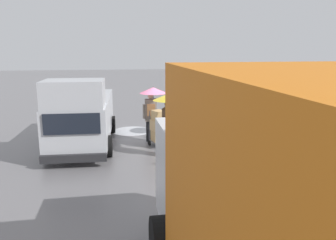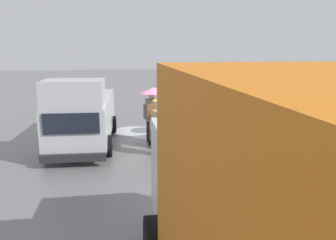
# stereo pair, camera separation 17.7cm
# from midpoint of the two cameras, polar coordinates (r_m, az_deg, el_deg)

# --- Properties ---
(ground_plane) EXTENTS (90.00, 90.00, 0.00)m
(ground_plane) POSITION_cam_midpoint_polar(r_m,az_deg,el_deg) (12.57, 0.83, -4.16)
(ground_plane) COLOR slate
(slush_patch_near_cluster) EXTENTS (1.55, 1.55, 0.01)m
(slush_patch_near_cluster) POSITION_cam_midpoint_polar(r_m,az_deg,el_deg) (9.56, 5.79, -9.61)
(slush_patch_near_cluster) COLOR #ADAFB5
(slush_patch_near_cluster) RESTS_ON ground
(slush_patch_under_van) EXTENTS (1.70, 1.70, 0.01)m
(slush_patch_under_van) POSITION_cam_midpoint_polar(r_m,az_deg,el_deg) (14.61, -5.66, -1.85)
(slush_patch_under_van) COLOR silver
(slush_patch_under_van) RESTS_ON ground
(cargo_van_parked_right) EXTENTS (2.28, 5.38, 2.60)m
(cargo_van_parked_right) POSITION_cam_midpoint_polar(r_m,az_deg,el_deg) (12.48, -14.08, 0.92)
(cargo_van_parked_right) COLOR #B7BABF
(cargo_van_parked_right) RESTS_ON ground
(shopping_cart_vendor) EXTENTS (0.74, 0.93, 1.04)m
(shopping_cart_vendor) POSITION_cam_midpoint_polar(r_m,az_deg,el_deg) (12.72, 2.38, -1.32)
(shopping_cart_vendor) COLOR #1951B2
(shopping_cart_vendor) RESTS_ON ground
(hand_dolly_boxes) EXTENTS (0.70, 0.82, 1.36)m
(hand_dolly_boxes) POSITION_cam_midpoint_polar(r_m,az_deg,el_deg) (12.05, -1.24, -1.18)
(hand_dolly_boxes) COLOR #515156
(hand_dolly_boxes) RESTS_ON ground
(pedestrian_pink_side) EXTENTS (1.04, 1.04, 2.15)m
(pedestrian_pink_side) POSITION_cam_midpoint_polar(r_m,az_deg,el_deg) (12.44, 9.84, 2.91)
(pedestrian_pink_side) COLOR black
(pedestrian_pink_side) RESTS_ON ground
(pedestrian_black_side) EXTENTS (1.04, 1.04, 2.15)m
(pedestrian_black_side) POSITION_cam_midpoint_polar(r_m,az_deg,el_deg) (10.83, 0.49, 1.70)
(pedestrian_black_side) COLOR black
(pedestrian_black_side) RESTS_ON ground
(pedestrian_white_side) EXTENTS (1.04, 1.04, 2.15)m
(pedestrian_white_side) POSITION_cam_midpoint_polar(r_m,az_deg,el_deg) (12.61, -2.29, 3.20)
(pedestrian_white_side) COLOR black
(pedestrian_white_side) RESTS_ON ground
(pedestrian_far_side) EXTENTS (1.04, 1.04, 2.15)m
(pedestrian_far_side) POSITION_cam_midpoint_polar(r_m,az_deg,el_deg) (13.34, 5.32, 3.72)
(pedestrian_far_side) COLOR black
(pedestrian_far_side) RESTS_ON ground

